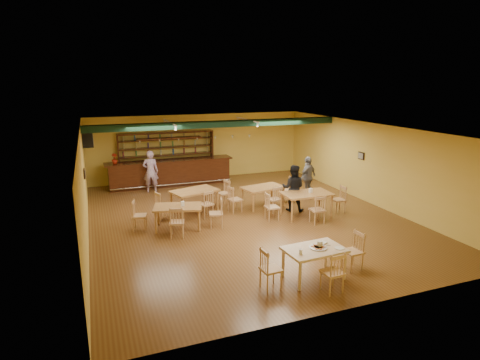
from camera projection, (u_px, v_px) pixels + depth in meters
name	position (u px, v px, depth m)	size (l,w,h in m)	color
floor	(245.00, 217.00, 13.61)	(12.00, 12.00, 0.00)	brown
ceiling_beam	(219.00, 124.00, 15.46)	(10.00, 0.30, 0.25)	black
track_rail_left	(170.00, 122.00, 15.38)	(0.05, 2.50, 0.05)	silver
track_rail_right	(247.00, 120.00, 16.47)	(0.05, 2.50, 0.05)	silver
ac_unit	(88.00, 139.00, 15.22)	(0.34, 0.70, 0.48)	silver
picture_left	(84.00, 174.00, 12.42)	(0.04, 0.34, 0.28)	black
picture_right	(361.00, 156.00, 15.35)	(0.04, 0.34, 0.28)	black
bar_counter	(170.00, 173.00, 17.63)	(5.51, 0.85, 1.13)	#35150A
back_bar_hutch	(167.00, 157.00, 18.07)	(4.26, 0.40, 2.28)	#35150A
poinsettia	(114.00, 159.00, 16.66)	(0.24, 0.24, 0.43)	#A8220F
dining_table_a	(195.00, 201.00, 14.08)	(1.57, 0.94, 0.79)	#A06C38
dining_table_b	(263.00, 197.00, 14.67)	(1.49, 0.89, 0.74)	#A06C38
dining_table_c	(178.00, 217.00, 12.48)	(1.46, 0.88, 0.73)	#A06C38
dining_table_d	(306.00, 205.00, 13.61)	(1.64, 0.98, 0.82)	#A06C38
near_table	(314.00, 263.00, 9.33)	(1.38, 0.89, 0.74)	#CBAB88
pizza_tray	(318.00, 248.00, 9.28)	(0.40, 0.40, 0.01)	silver
parmesan_shaker	(301.00, 252.00, 8.95)	(0.07, 0.07, 0.11)	#EAE5C6
napkin_stack	(323.00, 243.00, 9.54)	(0.20, 0.15, 0.03)	white
pizza_server	(323.00, 245.00, 9.37)	(0.32, 0.09, 0.00)	silver
side_plate	(339.00, 248.00, 9.25)	(0.22, 0.22, 0.01)	white
patron_bar	(151.00, 171.00, 16.48)	(0.64, 0.42, 1.74)	#7F489D
patron_right_a	(293.00, 188.00, 14.10)	(0.80, 0.63, 1.65)	black
patron_right_b	(308.00, 177.00, 15.74)	(0.96, 0.40, 1.63)	slate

